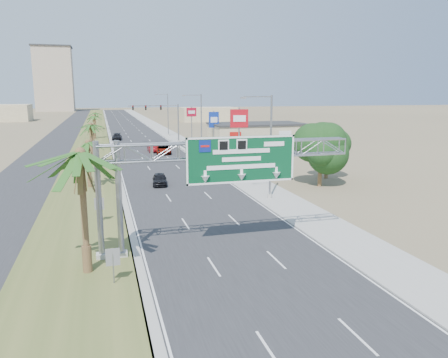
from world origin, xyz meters
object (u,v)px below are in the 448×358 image
Objects in this scene: sign_gantry at (216,159)px; signal_mast at (168,120)px; store_building at (256,134)px; pole_sign_red_near at (239,122)px; palm_near at (80,154)px; car_mid_lane at (153,148)px; car_right_lane at (164,149)px; pole_sign_red_far at (192,115)px; pole_sign_blue at (214,121)px; car_left_lane at (160,179)px; car_far at (117,137)px.

signal_mast is at bearing 84.26° from sign_gantry.
pole_sign_red_near is at bearing -114.41° from store_building.
pole_sign_red_near is at bearing 58.54° from palm_near.
sign_gantry is 8.41m from palm_near.
car_mid_lane is at bearing -164.15° from store_building.
pole_sign_red_far is at bearing 69.12° from car_right_lane.
pole_sign_red_near reaches higher than sign_gantry.
car_right_lane is at bearing -143.53° from pole_sign_blue.
store_building is (16.83, -5.97, -2.85)m from signal_mast.
sign_gantry is at bearing -100.09° from pole_sign_red_far.
car_left_lane is (-7.19, -40.58, -4.19)m from signal_mast.
pole_sign_red_near is (7.69, -18.14, 5.70)m from car_right_lane.
pole_sign_blue is (22.13, 57.08, -2.03)m from palm_near.
car_right_lane reaches higher than car_far.
car_far reaches higher than car_left_lane.
car_right_lane is 25.74m from car_far.
sign_gantry is 22.16m from car_left_lane.
car_left_lane is 37.09m from pole_sign_blue.
car_left_lane is 0.84× the size of car_mid_lane.
sign_gantry is 3.19× the size of car_right_lane.
car_far is (-9.99, 9.85, -4.16)m from signal_mast.
sign_gantry reaches higher than car_left_lane.
pole_sign_red_near is at bearing -60.55° from car_right_lane.
car_left_lane is at bearing -100.05° from signal_mast.
pole_sign_blue is at bearing 22.38° from car_mid_lane.
car_right_lane is (3.06, 47.08, -5.33)m from sign_gantry.
pole_sign_blue is (13.99, 55.16, -1.16)m from sign_gantry.
store_building is at bearing 67.64° from sign_gantry.
car_mid_lane is 22.56m from car_far.
pole_sign_blue is (3.24, 26.21, -1.54)m from pole_sign_red_near.
pole_sign_red_near is at bearing -82.23° from signal_mast.
pole_sign_red_near reaches higher than pole_sign_red_far.
store_building is (23.06, 56.07, -4.06)m from sign_gantry.
sign_gantry is 63.73m from pole_sign_red_far.
sign_gantry is 4.29× the size of car_left_lane.
store_building is 2.44× the size of pole_sign_red_far.
pole_sign_blue is at bearing -37.79° from car_far.
signal_mast is 1.24× the size of pole_sign_red_near.
palm_near reaches higher than car_right_lane.
car_right_lane is at bearing 112.97° from pole_sign_red_near.
signal_mast reaches higher than pole_sign_red_far.
pole_sign_red_far is (8.10, 15.66, 5.05)m from car_right_lane.
signal_mast is 33.45m from pole_sign_red_near.
pole_sign_red_near is at bearing 69.63° from sign_gantry.
car_right_lane is at bearing 86.28° from sign_gantry.
pole_sign_red_far is at bearing 8.03° from signal_mast.
pole_sign_red_near is 1.12× the size of pole_sign_red_far.
sign_gantry is 56.91m from pole_sign_blue.
palm_near is 2.14× the size of car_left_lane.
pole_sign_red_near is at bearing -97.04° from pole_sign_blue.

